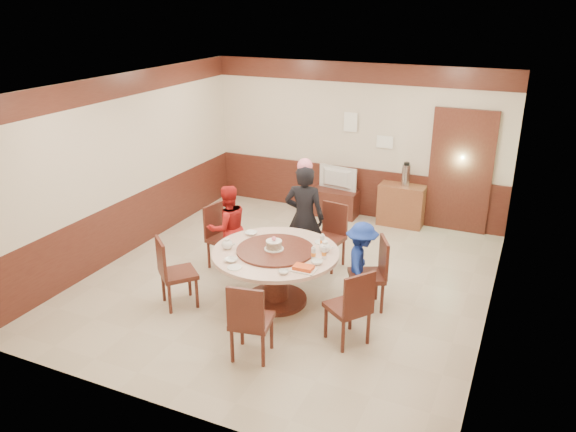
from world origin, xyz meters
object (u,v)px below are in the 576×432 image
at_px(side_cabinet, 401,205).
at_px(tv_stand, 335,203).
at_px(person_red, 228,228).
at_px(shrimp_platter, 303,268).
at_px(person_blue, 361,264).
at_px(banquet_table, 276,266).
at_px(person_standing, 304,218).
at_px(television, 336,179).
at_px(birthday_cake, 274,245).
at_px(thermos, 406,175).

bearing_deg(side_cabinet, tv_stand, -178.62).
bearing_deg(person_red, shrimp_platter, 96.09).
bearing_deg(shrimp_platter, person_blue, 59.53).
bearing_deg(banquet_table, tv_stand, 96.31).
bearing_deg(banquet_table, person_standing, 92.46).
height_order(person_red, person_blue, person_red).
xyz_separation_m(shrimp_platter, television, (-0.93, 3.76, -0.06)).
bearing_deg(television, birthday_cake, 105.05).
distance_m(person_red, birthday_cake, 1.26).
relative_size(person_red, television, 1.72).
distance_m(banquet_table, television, 3.42).
xyz_separation_m(person_red, thermos, (1.99, 2.78, 0.28)).
bearing_deg(banquet_table, person_red, 149.64).
bearing_deg(tv_stand, birthday_cake, -83.96).
relative_size(shrimp_platter, television, 0.39).
height_order(banquet_table, birthday_cake, birthday_cake).
relative_size(person_standing, shrimp_platter, 5.44).
bearing_deg(banquet_table, birthday_cake, -140.05).
relative_size(banquet_table, side_cabinet, 2.09).
bearing_deg(thermos, side_cabinet, 180.00).
bearing_deg(side_cabinet, birthday_cake, -104.45).
relative_size(banquet_table, person_blue, 1.46).
distance_m(person_standing, person_red, 1.14).
height_order(person_blue, birthday_cake, person_blue).
bearing_deg(television, banquet_table, 105.32).
bearing_deg(person_standing, person_red, 14.88).
bearing_deg(birthday_cake, tv_stand, 96.04).
height_order(person_red, birthday_cake, person_red).
bearing_deg(thermos, person_red, -125.60).
height_order(person_blue, tv_stand, person_blue).
distance_m(person_blue, television, 3.26).
height_order(shrimp_platter, television, television).
distance_m(shrimp_platter, thermos, 3.81).
xyz_separation_m(birthday_cake, side_cabinet, (0.88, 3.43, -0.47)).
bearing_deg(shrimp_platter, person_standing, 112.32).
distance_m(banquet_table, person_red, 1.26).
bearing_deg(birthday_cake, person_blue, 23.83).
bearing_deg(side_cabinet, person_standing, -111.44).
height_order(person_red, tv_stand, person_red).
xyz_separation_m(shrimp_platter, tv_stand, (-0.93, 3.76, -0.53)).
height_order(birthday_cake, thermos, thermos).
height_order(banquet_table, person_standing, person_standing).
distance_m(banquet_table, thermos, 3.56).
bearing_deg(shrimp_platter, tv_stand, 103.84).
height_order(person_standing, thermos, person_standing).
distance_m(person_standing, television, 2.33).
distance_m(person_red, side_cabinet, 3.41).
xyz_separation_m(person_blue, birthday_cake, (-1.05, -0.46, 0.27)).
bearing_deg(person_blue, person_standing, 43.27).
xyz_separation_m(tv_stand, thermos, (1.28, 0.03, 0.69)).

